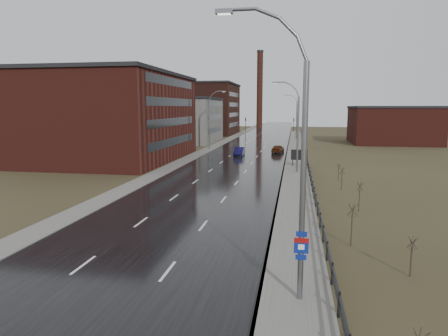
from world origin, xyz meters
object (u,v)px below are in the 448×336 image
at_px(car_far, 278,149).
at_px(billboard, 299,155).
at_px(streetlight_main, 295,161).
at_px(car_near, 239,152).

bearing_deg(car_far, billboard, 109.98).
bearing_deg(car_far, streetlight_main, 100.93).
relative_size(streetlight_main, billboard, 4.88).
xyz_separation_m(streetlight_main, car_far, (-2.97, 55.84, -5.30)).
bearing_deg(billboard, streetlight_main, -90.92).
distance_m(streetlight_main, car_near, 51.78).
distance_m(billboard, car_near, 15.30).
xyz_separation_m(billboard, car_far, (-3.60, 16.81, -0.93)).
relative_size(billboard, car_far, 0.56).
height_order(car_near, car_far, car_far).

